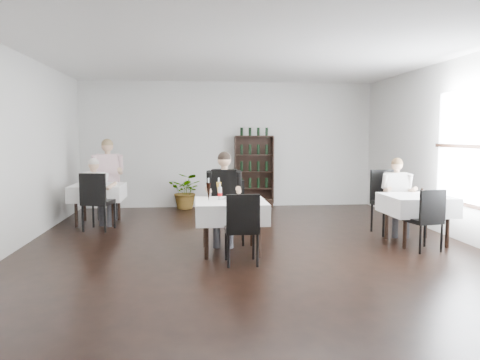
% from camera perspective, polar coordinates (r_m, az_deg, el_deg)
% --- Properties ---
extents(room_shell, '(9.00, 9.00, 9.00)m').
position_cam_1_polar(room_shell, '(6.82, 1.36, 3.59)').
color(room_shell, black).
rests_on(room_shell, ground).
extents(window_right, '(0.06, 2.30, 1.85)m').
position_cam_1_polar(window_right, '(8.03, 26.88, 3.28)').
color(window_right, white).
rests_on(window_right, room_shell).
extents(wine_shelf, '(0.90, 0.28, 1.75)m').
position_cam_1_polar(wine_shelf, '(11.21, 1.71, 0.96)').
color(wine_shelf, black).
rests_on(wine_shelf, ground).
extents(main_table, '(1.03, 1.03, 0.77)m').
position_cam_1_polar(main_table, '(6.88, -1.15, -3.75)').
color(main_table, black).
rests_on(main_table, ground).
extents(left_table, '(0.98, 0.98, 0.77)m').
position_cam_1_polar(left_table, '(9.52, -16.93, -1.43)').
color(left_table, black).
rests_on(left_table, ground).
extents(right_table, '(0.98, 0.98, 0.77)m').
position_cam_1_polar(right_table, '(7.98, 20.72, -2.84)').
color(right_table, black).
rests_on(right_table, ground).
extents(potted_tree, '(0.94, 0.87, 0.85)m').
position_cam_1_polar(potted_tree, '(11.05, -6.54, -1.34)').
color(potted_tree, '#1F571E').
rests_on(potted_tree, ground).
extents(main_chair_far, '(0.49, 0.49, 0.99)m').
position_cam_1_polar(main_chair_far, '(7.54, -1.16, -3.37)').
color(main_chair_far, black).
rests_on(main_chair_far, ground).
extents(main_chair_near, '(0.44, 0.45, 0.96)m').
position_cam_1_polar(main_chair_near, '(6.20, 0.25, -5.43)').
color(main_chair_near, black).
rests_on(main_chair_near, ground).
extents(left_chair_far, '(0.46, 0.47, 0.90)m').
position_cam_1_polar(left_chair_far, '(10.23, -15.86, -1.55)').
color(left_chair_far, black).
rests_on(left_chair_far, ground).
extents(left_chair_near, '(0.58, 0.59, 1.06)m').
position_cam_1_polar(left_chair_near, '(8.79, -17.13, -2.10)').
color(left_chair_near, black).
rests_on(left_chair_near, ground).
extents(right_chair_far, '(0.55, 0.55, 1.11)m').
position_cam_1_polar(right_chair_far, '(8.66, 17.52, -2.01)').
color(right_chair_far, black).
rests_on(right_chair_far, ground).
extents(right_chair_near, '(0.50, 0.50, 0.94)m').
position_cam_1_polar(right_chair_near, '(7.46, 21.83, -4.09)').
color(right_chair_near, black).
rests_on(right_chair_near, ground).
extents(diner_main, '(0.58, 0.60, 1.47)m').
position_cam_1_polar(diner_main, '(7.40, -1.95, -1.31)').
color(diner_main, '#393A40').
rests_on(diner_main, ground).
extents(diner_left_far, '(0.65, 0.66, 1.66)m').
position_cam_1_polar(diner_left_far, '(10.10, -15.83, 0.92)').
color(diner_left_far, '#393A40').
rests_on(diner_left_far, ground).
extents(diner_left_near, '(0.59, 0.62, 1.31)m').
position_cam_1_polar(diner_left_near, '(8.99, -17.09, -0.92)').
color(diner_left_near, '#393A40').
rests_on(diner_left_near, ground).
extents(diner_right_far, '(0.53, 0.55, 1.34)m').
position_cam_1_polar(diner_right_far, '(8.52, 18.62, -1.21)').
color(diner_right_far, '#393A40').
rests_on(diner_right_far, ground).
extents(plate_far, '(0.27, 0.27, 0.07)m').
position_cam_1_polar(plate_far, '(6.99, -1.09, -2.24)').
color(plate_far, white).
rests_on(plate_far, main_table).
extents(plate_near, '(0.36, 0.36, 0.08)m').
position_cam_1_polar(plate_near, '(6.66, -0.16, -2.60)').
color(plate_near, white).
rests_on(plate_near, main_table).
extents(pilsner_dark, '(0.08, 0.08, 0.34)m').
position_cam_1_polar(pilsner_dark, '(6.81, -3.85, -1.42)').
color(pilsner_dark, black).
rests_on(pilsner_dark, main_table).
extents(pilsner_lager, '(0.08, 0.08, 0.33)m').
position_cam_1_polar(pilsner_lager, '(6.94, -2.60, -1.31)').
color(pilsner_lager, gold).
rests_on(pilsner_lager, main_table).
extents(coke_bottle, '(0.06, 0.06, 0.24)m').
position_cam_1_polar(coke_bottle, '(6.90, -2.46, -1.66)').
color(coke_bottle, silver).
rests_on(coke_bottle, main_table).
extents(napkin_cutlery, '(0.21, 0.19, 0.02)m').
position_cam_1_polar(napkin_cutlery, '(6.68, 0.91, -2.68)').
color(napkin_cutlery, black).
rests_on(napkin_cutlery, main_table).
extents(pepper_mill, '(0.06, 0.06, 0.11)m').
position_cam_1_polar(pepper_mill, '(8.07, 21.33, -1.32)').
color(pepper_mill, black).
rests_on(pepper_mill, right_table).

